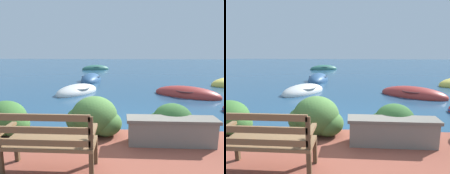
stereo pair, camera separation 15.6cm
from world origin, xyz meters
The scene contains 10 objects.
ground_plane centered at (0.00, 0.00, 0.00)m, with size 80.00×80.00×0.00m.
park_bench centered at (-1.14, -1.62, 0.70)m, with size 1.33×0.48×0.93m.
stone_wall centered at (0.81, -0.65, 0.48)m, with size 1.65×0.39×0.51m.
hedge_clump_far_left centered at (-2.52, -0.38, 0.53)m, with size 1.05×0.76×0.72m.
hedge_clump_left centered at (-0.69, -0.26, 0.57)m, with size 1.19×0.86×0.81m.
hedge_clump_centre centered at (0.91, -0.26, 0.51)m, with size 1.00×0.72×0.68m.
rowboat_nearest centered at (2.69, 4.42, 0.06)m, with size 2.95×2.32×0.73m.
rowboat_mid centered at (-2.19, 4.75, 0.06)m, with size 2.24×2.59×0.71m.
rowboat_outer centered at (-2.10, 8.35, 0.08)m, with size 1.32×2.56×0.88m.
rowboat_distant centered at (-2.81, 15.83, 0.07)m, with size 2.93×2.02×0.84m.
Camera 2 is at (0.05, -4.18, 1.96)m, focal length 32.00 mm.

